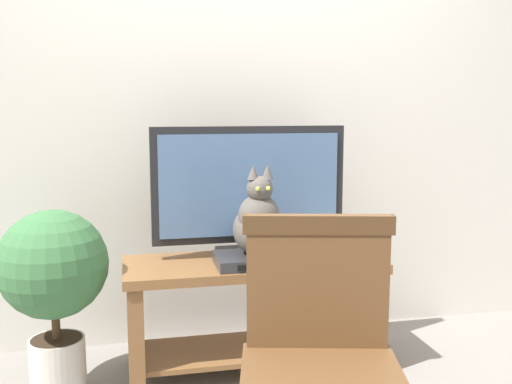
{
  "coord_description": "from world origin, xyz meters",
  "views": [
    {
      "loc": [
        -0.58,
        -2.18,
        1.28
      ],
      "look_at": [
        0.0,
        0.46,
        0.88
      ],
      "focal_mm": 41.47,
      "sensor_mm": 36.0,
      "label": 1
    }
  ],
  "objects_px": {
    "tv_stand": "(254,296)",
    "tv": "(250,189)",
    "cat": "(259,223)",
    "potted_plant": "(53,278)",
    "book_stack": "(333,247)",
    "wooden_chair": "(320,347)",
    "media_box": "(258,259)"
  },
  "relations": [
    {
      "from": "wooden_chair",
      "to": "potted_plant",
      "type": "xyz_separation_m",
      "value": [
        -0.88,
        1.01,
        -0.02
      ]
    },
    {
      "from": "book_stack",
      "to": "potted_plant",
      "type": "bearing_deg",
      "value": -176.15
    },
    {
      "from": "cat",
      "to": "potted_plant",
      "type": "height_order",
      "value": "cat"
    },
    {
      "from": "potted_plant",
      "to": "wooden_chair",
      "type": "bearing_deg",
      "value": -48.91
    },
    {
      "from": "media_box",
      "to": "cat",
      "type": "height_order",
      "value": "cat"
    },
    {
      "from": "cat",
      "to": "potted_plant",
      "type": "bearing_deg",
      "value": 177.92
    },
    {
      "from": "book_stack",
      "to": "wooden_chair",
      "type": "bearing_deg",
      "value": -111.63
    },
    {
      "from": "tv_stand",
      "to": "book_stack",
      "type": "relative_size",
      "value": 5.55
    },
    {
      "from": "media_box",
      "to": "cat",
      "type": "relative_size",
      "value": 0.91
    },
    {
      "from": "cat",
      "to": "potted_plant",
      "type": "distance_m",
      "value": 0.93
    },
    {
      "from": "media_box",
      "to": "wooden_chair",
      "type": "bearing_deg",
      "value": -91.59
    },
    {
      "from": "tv",
      "to": "media_box",
      "type": "relative_size",
      "value": 2.45
    },
    {
      "from": "cat",
      "to": "wooden_chair",
      "type": "distance_m",
      "value": 0.99
    },
    {
      "from": "tv_stand",
      "to": "tv",
      "type": "distance_m",
      "value": 0.52
    },
    {
      "from": "tv",
      "to": "cat",
      "type": "height_order",
      "value": "tv"
    },
    {
      "from": "book_stack",
      "to": "media_box",
      "type": "bearing_deg",
      "value": -165.54
    },
    {
      "from": "tv_stand",
      "to": "media_box",
      "type": "bearing_deg",
      "value": -89.25
    },
    {
      "from": "cat",
      "to": "wooden_chair",
      "type": "relative_size",
      "value": 0.45
    },
    {
      "from": "tv_stand",
      "to": "cat",
      "type": "distance_m",
      "value": 0.39
    },
    {
      "from": "tv_stand",
      "to": "wooden_chair",
      "type": "bearing_deg",
      "value": -91.41
    },
    {
      "from": "tv",
      "to": "book_stack",
      "type": "xyz_separation_m",
      "value": [
        0.41,
        -0.08,
        -0.29
      ]
    },
    {
      "from": "wooden_chair",
      "to": "cat",
      "type": "bearing_deg",
      "value": 88.31
    },
    {
      "from": "media_box",
      "to": "wooden_chair",
      "type": "distance_m",
      "value": 0.99
    },
    {
      "from": "media_box",
      "to": "book_stack",
      "type": "xyz_separation_m",
      "value": [
        0.41,
        0.11,
        0.01
      ]
    },
    {
      "from": "media_box",
      "to": "book_stack",
      "type": "distance_m",
      "value": 0.42
    },
    {
      "from": "potted_plant",
      "to": "book_stack",
      "type": "bearing_deg",
      "value": 3.85
    },
    {
      "from": "tv_stand",
      "to": "potted_plant",
      "type": "height_order",
      "value": "potted_plant"
    },
    {
      "from": "cat",
      "to": "tv",
      "type": "bearing_deg",
      "value": 90.67
    },
    {
      "from": "tv_stand",
      "to": "cat",
      "type": "relative_size",
      "value": 2.91
    },
    {
      "from": "potted_plant",
      "to": "cat",
      "type": "bearing_deg",
      "value": -2.08
    },
    {
      "from": "tv",
      "to": "book_stack",
      "type": "distance_m",
      "value": 0.51
    },
    {
      "from": "wooden_chair",
      "to": "potted_plant",
      "type": "bearing_deg",
      "value": 131.09
    }
  ]
}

